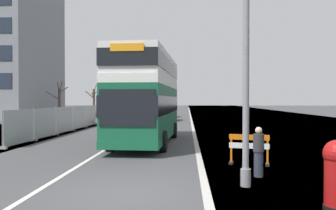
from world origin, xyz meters
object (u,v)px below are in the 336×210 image
(lamppost_foreground, at_px, (246,36))
(roadworks_barrier, at_px, (249,146))
(car_receding_far, at_px, (168,110))
(double_decker_bus, at_px, (147,97))
(pedestrian_at_kerb, at_px, (259,152))
(car_receding_mid, at_px, (167,113))
(car_oncoming_near, at_px, (114,115))

(lamppost_foreground, relative_size, roadworks_barrier, 5.81)
(car_receding_far, bearing_deg, roadworks_barrier, -81.97)
(lamppost_foreground, bearing_deg, car_receding_far, 96.36)
(double_decker_bus, height_order, pedestrian_at_kerb, double_decker_bus)
(car_receding_mid, xyz_separation_m, car_receding_far, (-0.29, 8.14, 0.04))
(lamppost_foreground, distance_m, car_receding_far, 38.83)
(roadworks_barrier, relative_size, pedestrian_at_kerb, 0.97)
(roadworks_barrier, bearing_deg, car_receding_mid, 99.80)
(double_decker_bus, height_order, roadworks_barrier, double_decker_bus)
(car_receding_far, bearing_deg, car_receding_mid, -87.95)
(double_decker_bus, height_order, car_receding_mid, double_decker_bus)
(car_receding_mid, bearing_deg, car_oncoming_near, -127.65)
(car_receding_far, bearing_deg, lamppost_foreground, -83.64)
(lamppost_foreground, xyz_separation_m, car_receding_mid, (-4.00, 30.31, -3.26))
(car_oncoming_near, xyz_separation_m, car_receding_mid, (4.92, 6.38, -0.01))
(car_oncoming_near, height_order, pedestrian_at_kerb, car_oncoming_near)
(lamppost_foreground, height_order, car_receding_far, lamppost_foreground)
(lamppost_foreground, height_order, car_receding_mid, lamppost_foreground)
(lamppost_foreground, bearing_deg, pedestrian_at_kerb, 63.75)
(car_receding_mid, bearing_deg, roadworks_barrier, -80.20)
(double_decker_bus, distance_m, pedestrian_at_kerb, 9.47)
(double_decker_bus, xyz_separation_m, car_receding_mid, (-0.12, 20.93, -1.67))
(double_decker_bus, distance_m, roadworks_barrier, 7.87)
(car_oncoming_near, bearing_deg, roadworks_barrier, -65.10)
(double_decker_bus, xyz_separation_m, pedestrian_at_kerb, (4.49, -8.14, -1.82))
(car_oncoming_near, xyz_separation_m, car_receding_far, (4.63, 14.52, 0.02))
(double_decker_bus, relative_size, roadworks_barrier, 6.74)
(car_oncoming_near, bearing_deg, car_receding_mid, 52.35)
(lamppost_foreground, distance_m, roadworks_barrier, 4.84)
(pedestrian_at_kerb, bearing_deg, roadworks_barrier, 88.15)
(lamppost_foreground, distance_m, car_receding_mid, 30.75)
(car_oncoming_near, distance_m, car_receding_mid, 8.06)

